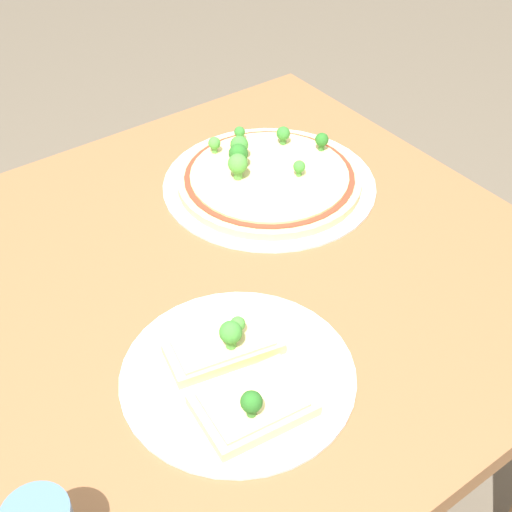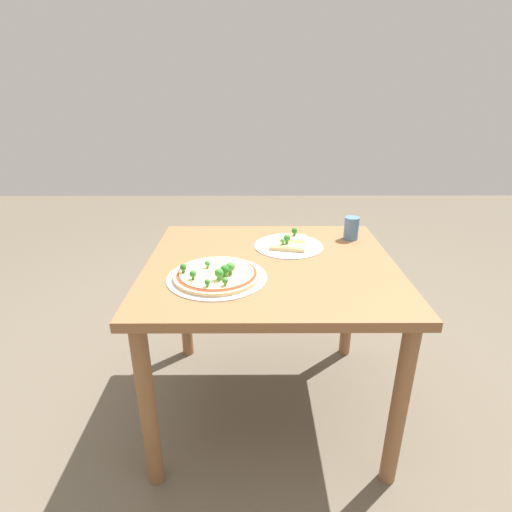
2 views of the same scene
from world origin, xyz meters
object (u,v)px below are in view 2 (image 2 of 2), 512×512
pizza_tray_whole (217,275)px  drinking_cup (351,228)px  dining_table (270,285)px  pizza_tray_slice (289,243)px

pizza_tray_whole → drinking_cup: size_ratio=3.54×
dining_table → drinking_cup: 0.50m
pizza_tray_slice → drinking_cup: bearing=-163.6°
dining_table → pizza_tray_slice: size_ratio=3.27×
pizza_tray_whole → pizza_tray_slice: (-0.30, -0.33, -0.00)m
dining_table → drinking_cup: size_ratio=9.55×
pizza_tray_slice → dining_table: bearing=63.8°
pizza_tray_slice → drinking_cup: (-0.29, -0.09, 0.04)m
pizza_tray_whole → drinking_cup: drinking_cup is taller
dining_table → pizza_tray_slice: 0.23m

